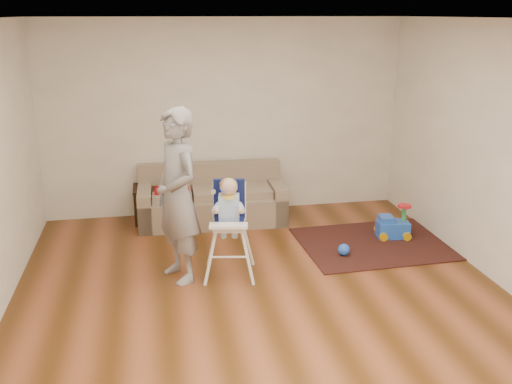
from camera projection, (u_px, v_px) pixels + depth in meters
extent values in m
plane|color=#4F2B0E|center=(263.00, 298.00, 5.74)|extent=(5.50, 5.50, 0.00)
cube|color=beige|center=(225.00, 118.00, 7.91)|extent=(5.00, 0.04, 2.70)
cube|color=beige|center=(505.00, 157.00, 5.77)|extent=(0.04, 5.50, 2.70)
cube|color=white|center=(265.00, 18.00, 4.93)|extent=(5.00, 5.50, 0.04)
cube|color=#AC090F|center=(172.00, 190.00, 7.56)|extent=(0.46, 0.30, 0.04)
cube|color=black|center=(378.00, 243.00, 7.09)|extent=(1.94, 1.49, 0.02)
sphere|color=blue|center=(344.00, 250.00, 6.70)|extent=(0.14, 0.14, 0.14)
cylinder|color=blue|center=(224.00, 192.00, 5.86)|extent=(0.03, 0.12, 0.01)
imported|color=gray|center=(178.00, 196.00, 5.91)|extent=(0.68, 0.80, 1.85)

